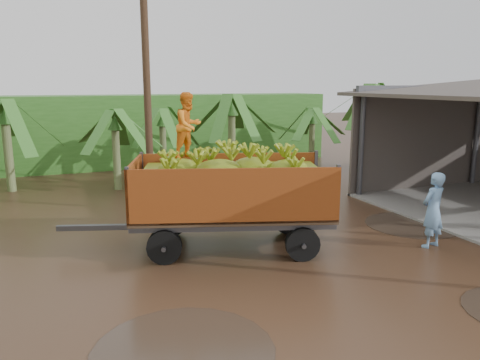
# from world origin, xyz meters

# --- Properties ---
(ground) EXTENTS (100.00, 100.00, 0.00)m
(ground) POSITION_xyz_m (0.00, 0.00, 0.00)
(ground) COLOR black
(ground) RESTS_ON ground
(hedge_north) EXTENTS (22.00, 3.00, 3.60)m
(hedge_north) POSITION_xyz_m (-2.00, 16.00, 1.80)
(hedge_north) COLOR #2D661E
(hedge_north) RESTS_ON ground
(banana_trailer) EXTENTS (6.96, 3.81, 3.98)m
(banana_trailer) POSITION_xyz_m (-1.15, 2.26, 1.51)
(banana_trailer) COLOR #BB531A
(banana_trailer) RESTS_ON ground
(man_blue) EXTENTS (0.81, 0.62, 1.98)m
(man_blue) POSITION_xyz_m (3.70, 0.35, 0.99)
(man_blue) COLOR #6F9BCA
(man_blue) RESTS_ON ground
(utility_pole) EXTENTS (1.20, 0.24, 8.03)m
(utility_pole) POSITION_xyz_m (-2.36, 6.64, 4.07)
(utility_pole) COLOR #47301E
(utility_pole) RESTS_ON ground
(banana_plants) EXTENTS (25.23, 20.33, 4.28)m
(banana_plants) POSITION_xyz_m (-4.84, 6.80, 1.85)
(banana_plants) COLOR #2D661E
(banana_plants) RESTS_ON ground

